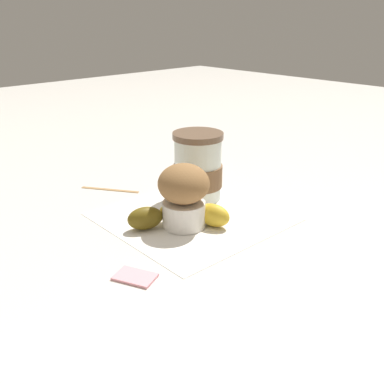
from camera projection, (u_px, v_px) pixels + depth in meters
The scene contains 7 objects.
ground_plane at pixel (192, 217), 0.71m from camera, with size 3.00×3.00×0.00m, color beige.
paper_napkin at pixel (192, 217), 0.71m from camera, with size 0.25×0.25×0.00m, color white.
coffee_cup at pixel (198, 168), 0.76m from camera, with size 0.08×0.08×0.12m.
muffin at pixel (184, 193), 0.66m from camera, with size 0.08×0.08×0.10m.
banana at pixel (180, 215), 0.67m from camera, with size 0.11×0.13×0.04m.
sugar_packet at pixel (135, 276), 0.55m from camera, with size 0.05×0.03×0.01m, color pink.
wooden_stirrer at pixel (110, 189), 0.82m from camera, with size 0.11×0.01×0.00m, color #9E7547.
Camera 1 is at (0.47, -0.45, 0.30)m, focal length 42.00 mm.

